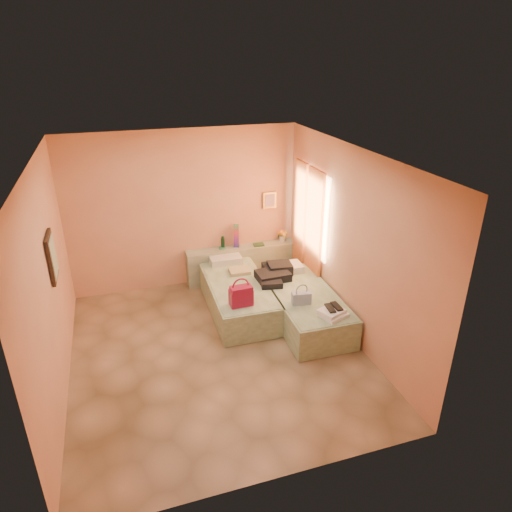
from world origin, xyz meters
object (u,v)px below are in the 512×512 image
Objects in this scene: water_bottle at (223,242)px; magenta_handbag at (241,295)px; flower_vase at (282,235)px; green_book at (259,245)px; towel_stack at (333,313)px; bed_left at (238,296)px; headboard_ledge at (242,263)px; blue_handbag at (301,298)px; bed_right at (304,307)px.

water_bottle is 1.80m from magenta_handbag.
flower_vase reaches higher than water_bottle.
water_bottle is 0.87× the size of flower_vase.
green_book reaches higher than towel_stack.
flower_vase is at bearing 43.56° from bed_left.
headboard_ledge is 0.56m from water_bottle.
green_book is at bearing -172.37° from flower_vase.
headboard_ledge reaches higher than bed_left.
towel_stack is (0.98, -2.50, -0.21)m from water_bottle.
towel_stack is at bearing -50.39° from blue_handbag.
bed_left is 1.21m from water_bottle.
bed_left is 0.82m from magenta_handbag.
flower_vase is (1.18, 1.08, 0.53)m from bed_left.
headboard_ledge is 0.93m from flower_vase.
towel_stack is (0.29, -0.47, -0.04)m from blue_handbag.
water_bottle is at bearing 116.31° from blue_handbag.
bed_left is at bearing -120.89° from green_book.
flower_vase reaches higher than magenta_handbag.
green_book is 1.95m from blue_handbag.
bed_left is at bearing 76.83° from magenta_handbag.
bed_right is 0.48m from blue_handbag.
blue_handbag is at bearing -85.62° from green_book.
blue_handbag reaches higher than bed_right.
green_book is 1.91m from magenta_handbag.
headboard_ledge is at bearing -177.96° from flower_vase.
bed_left is 10.59× the size of green_book.
magenta_handbag is 1.36m from towel_stack.
magenta_handbag reaches higher than towel_stack.
headboard_ledge is 10.85× the size of green_book.
blue_handbag is (-0.18, -0.29, 0.34)m from bed_right.
bed_left is 1.11m from bed_right.
blue_handbag is (0.03, -1.95, -0.07)m from green_book.
green_book is at bearing 56.77° from bed_left.
headboard_ledge is at bearing 71.74° from magenta_handbag.
bed_left is at bearing -137.62° from flower_vase.
headboard_ledge is 1.02× the size of bed_left.
blue_handbag is (0.72, -0.94, 0.34)m from bed_left.
flower_vase is at bearing 81.91° from bed_right.
flower_vase reaches higher than bed_left.
green_book and blue_handbag have the same top height.
bed_right is 1.12m from magenta_handbag.
magenta_handbag is 1.19× the size of blue_handbag.
bed_right is 2.01m from water_bottle.
bed_right is at bearing -99.27° from flower_vase.
flower_vase is (0.28, 1.73, 0.53)m from bed_right.
flower_vase is (0.81, 0.03, 0.46)m from headboard_ledge.
headboard_ledge is 1.12m from bed_left.
blue_handbag is at bearing -80.05° from headboard_ledge.
headboard_ledge is at bearing 176.96° from green_book.
magenta_handbag is (-0.83, -1.71, -0.01)m from green_book.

